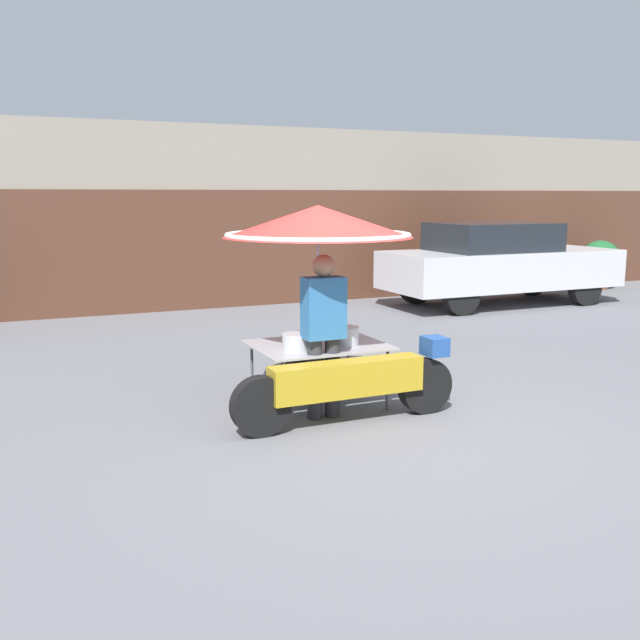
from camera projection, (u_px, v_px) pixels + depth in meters
name	position (u px, v px, depth m)	size (l,w,h in m)	color
ground_plane	(380.00, 429.00, 6.40)	(36.00, 36.00, 0.00)	slate
shopfront_building	(171.00, 217.00, 13.65)	(28.00, 2.06, 3.33)	gray
vendor_motorcycle_cart	(322.00, 252.00, 6.81)	(2.20, 1.84, 1.98)	black
vendor_person	(324.00, 328.00, 6.59)	(0.38, 0.22, 1.54)	#2D2D33
parked_car	(499.00, 262.00, 13.53)	(4.55, 1.76, 1.56)	black
potted_plant	(600.00, 262.00, 15.83)	(0.88, 0.88, 1.08)	brown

